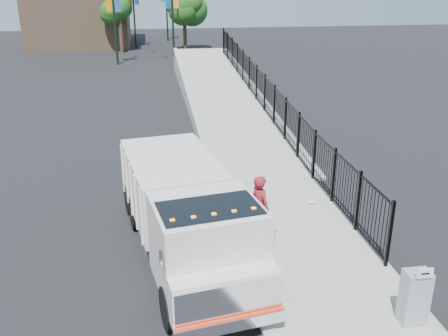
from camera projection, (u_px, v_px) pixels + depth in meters
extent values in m
plane|color=black|center=(236.00, 242.00, 14.23)|extent=(120.00, 120.00, 0.00)
cube|color=#9E998E|center=(325.00, 273.00, 12.64)|extent=(3.55, 12.00, 0.12)
cube|color=#ADAAA3|center=(250.00, 279.00, 12.36)|extent=(0.30, 12.00, 0.16)
cube|color=#9E998E|center=(225.00, 104.00, 29.27)|extent=(3.95, 24.06, 3.19)
cube|color=black|center=(264.00, 105.00, 25.46)|extent=(0.10, 28.00, 1.80)
cube|color=black|center=(184.00, 235.00, 13.50)|extent=(2.04, 6.70, 0.21)
cube|color=silver|center=(207.00, 243.00, 11.16)|extent=(2.61, 2.49, 1.95)
cube|color=silver|center=(223.00, 292.00, 10.26)|extent=(2.37, 1.05, 0.97)
cube|color=silver|center=(229.00, 302.00, 9.94)|extent=(2.22, 0.44, 0.83)
cube|color=silver|center=(230.00, 325.00, 10.05)|extent=(2.34, 0.56, 0.27)
cube|color=#FF391C|center=(230.00, 319.00, 10.00)|extent=(2.32, 0.43, 0.06)
cube|color=black|center=(210.00, 225.00, 10.74)|extent=(2.32, 1.60, 0.83)
cube|color=silver|center=(173.00, 185.00, 14.27)|extent=(2.98, 4.42, 1.66)
cube|color=silver|center=(161.00, 257.00, 9.79)|extent=(0.07, 0.07, 0.34)
cube|color=silver|center=(275.00, 238.00, 10.49)|extent=(0.07, 0.07, 0.34)
cube|color=orange|center=(172.00, 221.00, 10.03)|extent=(0.11, 0.09, 0.06)
cube|color=orange|center=(193.00, 218.00, 10.16)|extent=(0.11, 0.09, 0.06)
cube|color=orange|center=(214.00, 215.00, 10.29)|extent=(0.11, 0.09, 0.06)
cube|color=orange|center=(234.00, 212.00, 10.41)|extent=(0.11, 0.09, 0.06)
cube|color=orange|center=(254.00, 209.00, 10.54)|extent=(0.11, 0.09, 0.06)
cylinder|color=black|center=(170.00, 308.00, 10.64)|extent=(0.47, 1.01, 0.97)
cylinder|color=black|center=(259.00, 290.00, 11.23)|extent=(0.47, 1.01, 0.97)
cylinder|color=black|center=(136.00, 213.00, 14.87)|extent=(0.47, 1.01, 0.97)
cylinder|color=black|center=(202.00, 204.00, 15.46)|extent=(0.47, 1.01, 0.97)
cylinder|color=black|center=(131.00, 199.00, 15.82)|extent=(0.47, 1.01, 0.97)
cylinder|color=black|center=(193.00, 190.00, 16.41)|extent=(0.47, 1.01, 0.97)
imported|color=maroon|center=(260.00, 208.00, 13.86)|extent=(0.70, 0.82, 1.90)
cube|color=gray|center=(414.00, 297.00, 10.57)|extent=(0.55, 0.40, 1.25)
cube|color=white|center=(425.00, 273.00, 10.10)|extent=(0.35, 0.04, 0.22)
ellipsoid|color=silver|center=(311.00, 201.00, 16.39)|extent=(0.36, 0.36, 0.09)
cylinder|color=black|center=(114.00, 15.00, 40.59)|extent=(0.18, 0.18, 8.00)
cube|color=#2843A0|center=(118.00, 5.00, 40.35)|extent=(0.45, 0.04, 1.10)
cube|color=#C37C04|center=(109.00, 5.00, 40.25)|extent=(0.45, 0.04, 1.10)
cylinder|color=black|center=(172.00, 11.00, 44.68)|extent=(0.18, 0.18, 8.00)
cube|color=gold|center=(176.00, 2.00, 44.44)|extent=(0.45, 0.04, 1.10)
cube|color=navy|center=(168.00, 2.00, 44.34)|extent=(0.45, 0.04, 1.10)
cylinder|color=black|center=(134.00, 7.00, 50.05)|extent=(0.18, 0.18, 8.00)
cylinder|color=black|center=(166.00, 4.00, 55.54)|extent=(0.18, 0.18, 8.00)
cylinder|color=#382314|center=(121.00, 36.00, 47.70)|extent=(0.36, 0.36, 3.20)
sphere|color=#194714|center=(119.00, 10.00, 46.83)|extent=(2.40, 2.40, 2.40)
cylinder|color=#382314|center=(185.00, 34.00, 48.94)|extent=(0.36, 0.36, 3.20)
sphere|color=#194714|center=(184.00, 9.00, 48.06)|extent=(2.81, 2.81, 2.81)
cylinder|color=#382314|center=(120.00, 26.00, 56.43)|extent=(0.36, 0.36, 3.20)
sphere|color=#194714|center=(118.00, 4.00, 55.56)|extent=(2.85, 2.85, 2.85)
cube|color=#8C664C|center=(79.00, 6.00, 52.04)|extent=(10.00, 10.00, 8.00)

